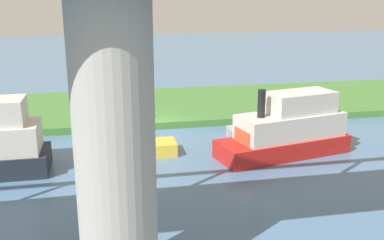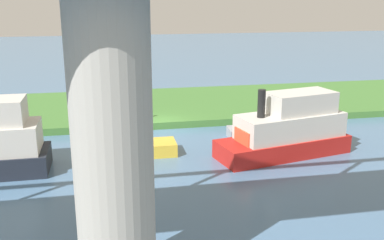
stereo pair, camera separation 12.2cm
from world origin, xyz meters
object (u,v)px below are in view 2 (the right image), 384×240
(bridge_pylon, at_px, (113,154))
(pontoon_yellow, at_px, (131,146))
(riverboat_paddlewheel, at_px, (259,130))
(person_on_bank, at_px, (111,110))
(motorboat_white, at_px, (288,130))
(mooring_post, at_px, (147,112))

(bridge_pylon, height_order, pontoon_yellow, bridge_pylon)
(riverboat_paddlewheel, bearing_deg, bridge_pylon, 55.94)
(person_on_bank, height_order, motorboat_white, motorboat_white)
(bridge_pylon, height_order, riverboat_paddlewheel, bridge_pylon)
(bridge_pylon, distance_m, motorboat_white, 15.39)
(mooring_post, xyz_separation_m, motorboat_white, (-7.47, 8.03, 0.58))
(motorboat_white, height_order, pontoon_yellow, motorboat_white)
(person_on_bank, xyz_separation_m, mooring_post, (-2.62, 0.05, -0.27))
(mooring_post, relative_size, pontoon_yellow, 0.18)
(bridge_pylon, distance_m, riverboat_paddlewheel, 17.93)
(bridge_pylon, bearing_deg, motorboat_white, -133.05)
(person_on_bank, bearing_deg, bridge_pylon, 89.41)
(motorboat_white, relative_size, pontoon_yellow, 1.69)
(motorboat_white, xyz_separation_m, pontoon_yellow, (9.07, -1.57, -0.92))
(bridge_pylon, relative_size, pontoon_yellow, 1.88)
(mooring_post, bearing_deg, pontoon_yellow, 76.12)
(person_on_bank, bearing_deg, mooring_post, 178.99)
(bridge_pylon, xyz_separation_m, mooring_post, (-2.82, -19.04, -3.71))
(bridge_pylon, distance_m, mooring_post, 19.60)
(motorboat_white, bearing_deg, pontoon_yellow, -9.82)
(mooring_post, distance_m, pontoon_yellow, 6.67)
(motorboat_white, bearing_deg, bridge_pylon, 46.95)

